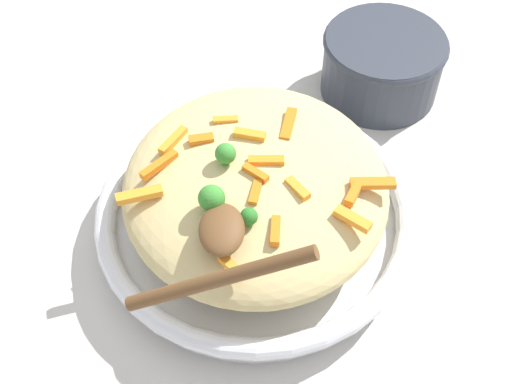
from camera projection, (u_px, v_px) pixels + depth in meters
ground_plane at (256, 232)px, 0.72m from camera, size 2.40×2.40×0.00m
serving_bowl at (256, 217)px, 0.70m from camera, size 0.33×0.33×0.05m
pasta_mound at (256, 186)px, 0.66m from camera, size 0.28×0.26×0.07m
carrot_piece_0 at (202, 140)px, 0.65m from camera, size 0.01×0.03×0.01m
carrot_piece_1 at (298, 189)px, 0.61m from camera, size 0.03×0.02×0.01m
carrot_piece_2 at (250, 135)px, 0.65m from camera, size 0.02×0.03×0.01m
carrot_piece_3 at (267, 161)px, 0.63m from camera, size 0.01×0.03×0.01m
carrot_piece_4 at (252, 174)px, 0.62m from camera, size 0.02×0.03×0.01m
carrot_piece_5 at (226, 120)px, 0.67m from camera, size 0.01×0.03×0.01m
carrot_piece_6 at (174, 140)px, 0.65m from camera, size 0.04×0.03×0.01m
carrot_piece_7 at (353, 219)px, 0.59m from camera, size 0.03×0.03×0.01m
carrot_piece_8 at (251, 193)px, 0.61m from camera, size 0.03×0.01×0.01m
carrot_piece_9 at (232, 267)px, 0.56m from camera, size 0.03×0.02×0.01m
carrot_piece_10 at (276, 231)px, 0.58m from camera, size 0.03×0.01×0.01m
carrot_piece_11 at (159, 168)px, 0.63m from camera, size 0.04×0.03×0.01m
carrot_piece_12 at (289, 125)px, 0.66m from camera, size 0.04×0.02×0.01m
carrot_piece_13 at (354, 194)px, 0.61m from camera, size 0.03×0.02×0.01m
carrot_piece_14 at (373, 183)px, 0.62m from camera, size 0.01×0.04×0.01m
carrot_piece_15 at (140, 195)px, 0.61m from camera, size 0.02×0.04×0.01m
broccoli_floret_0 at (226, 154)px, 0.62m from camera, size 0.02×0.02×0.03m
broccoli_floret_1 at (249, 217)px, 0.58m from camera, size 0.02×0.02×0.02m
broccoli_floret_2 at (212, 199)px, 0.59m from camera, size 0.02×0.02×0.03m
serving_spoon at (221, 246)px, 0.54m from camera, size 0.11×0.15×0.08m
companion_bowl at (383, 62)px, 0.82m from camera, size 0.15×0.15×0.08m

